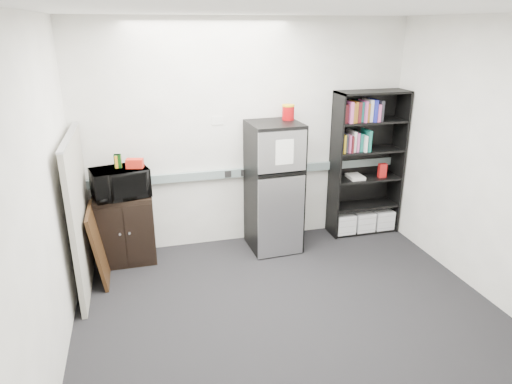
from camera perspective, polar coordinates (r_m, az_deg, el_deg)
The scene contains 18 objects.
floor at distance 4.52m, azimuth 4.44°, elevation -15.03°, with size 4.00×4.00×0.00m, color black.
wall_back at distance 5.51m, azimuth -1.18°, elevation 7.08°, with size 4.00×0.02×2.70m, color silver.
wall_right at distance 4.93m, azimuth 27.47°, elevation 3.18°, with size 0.02×3.50×2.70m, color silver.
wall_left at distance 3.76m, azimuth -25.13°, elevation -1.24°, with size 0.02×3.50×2.70m, color silver.
ceiling at distance 3.70m, azimuth 5.64°, elevation 21.65°, with size 4.00×3.50×0.02m, color white.
electrical_raceway at distance 5.61m, azimuth -1.07°, elevation 2.53°, with size 3.92×0.05×0.10m, color gray.
wall_note at distance 5.40m, azimuth -4.83°, elevation 8.89°, with size 0.14×0.00×0.10m, color white.
bookshelf at distance 6.00m, azimuth 13.64°, elevation 3.28°, with size 0.90×0.34×1.85m.
cubicle_partition at distance 4.93m, azimuth -21.16°, elevation -2.53°, with size 0.06×1.30×1.62m.
cabinet at distance 5.44m, azimuth -16.04°, elevation -4.48°, with size 0.65×0.43×0.81m.
microwave at distance 5.22m, azimuth -16.64°, elevation 1.11°, with size 0.59×0.40×0.33m, color black.
snack_box_a at distance 5.18m, azimuth -16.89°, elevation 3.72°, with size 0.07×0.05×0.15m, color #1A5D25.
snack_box_b at distance 5.18m, azimuth -16.89°, elevation 3.72°, with size 0.07×0.05×0.15m, color #0C350C.
snack_box_c at distance 5.18m, azimuth -16.89°, elevation 3.67°, with size 0.07×0.05×0.14m, color orange.
snack_bag at distance 5.14m, azimuth -14.91°, elevation 3.48°, with size 0.18×0.10×0.10m, color red.
refrigerator at distance 5.43m, azimuth 2.26°, elevation 0.58°, with size 0.61×0.64×1.56m.
coffee_can at distance 5.39m, azimuth 4.05°, elevation 10.04°, with size 0.15×0.15×0.20m.
framed_poster at distance 5.15m, azimuth -19.05°, elevation -6.22°, with size 0.15×0.63×0.81m.
Camera 1 is at (-1.27, -3.47, 2.60)m, focal length 32.00 mm.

